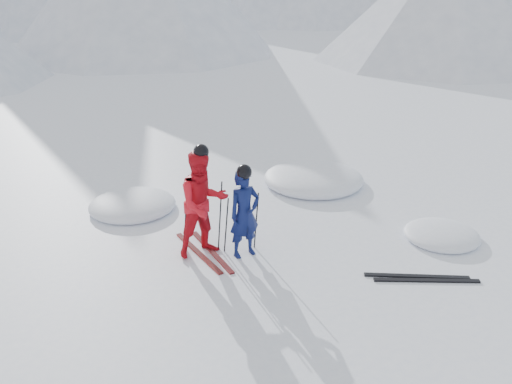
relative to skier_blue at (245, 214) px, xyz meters
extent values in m
plane|color=white|center=(1.98, -0.32, -0.78)|extent=(160.00, 160.00, 0.00)
imported|color=#0C1549|center=(0.00, 0.00, 0.00)|extent=(0.67, 0.56, 1.57)
imported|color=red|center=(-0.68, 0.18, 0.17)|extent=(1.11, 0.99, 1.90)
cylinder|color=black|center=(-0.30, 0.15, -0.26)|extent=(0.11, 0.08, 1.04)
cylinder|color=black|center=(0.25, 0.25, -0.26)|extent=(0.11, 0.07, 1.05)
cylinder|color=black|center=(-0.98, 0.43, -0.15)|extent=(0.13, 0.10, 1.26)
cylinder|color=black|center=(-0.38, 0.33, -0.15)|extent=(0.13, 0.09, 1.26)
cube|color=black|center=(-0.80, 0.18, -0.77)|extent=(0.71, 1.61, 0.03)
cube|color=black|center=(-0.56, 0.18, -0.77)|extent=(0.60, 1.65, 0.03)
cube|color=black|center=(2.64, -1.24, -0.77)|extent=(1.67, 0.49, 0.03)
cube|color=black|center=(2.74, -1.39, -0.77)|extent=(1.68, 0.43, 0.03)
ellipsoid|color=white|center=(-2.01, 2.36, -0.78)|extent=(1.80, 1.80, 0.40)
ellipsoid|color=white|center=(3.71, -0.04, -0.78)|extent=(1.39, 1.39, 0.31)
ellipsoid|color=white|center=(2.12, 3.10, -0.78)|extent=(2.33, 2.33, 0.51)
camera|label=1|loc=(-1.29, -8.30, 3.89)|focal=38.00mm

